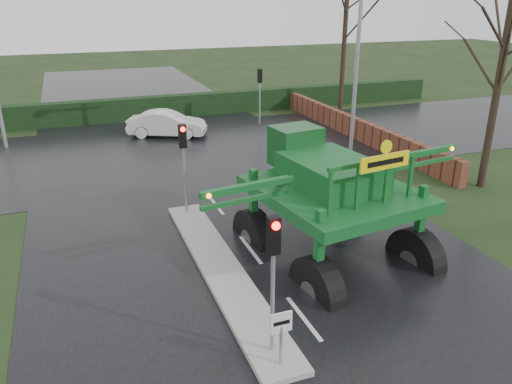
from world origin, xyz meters
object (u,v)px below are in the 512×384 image
object	(u,v)px
street_light_right	(353,36)
white_sedan	(168,136)
crop_sprayer	(316,207)
keep_left_sign	(281,330)
traffic_signal_far	(260,84)
traffic_signal_near	(273,257)
traffic_signal_mid	(183,150)

from	to	relation	value
street_light_right	white_sedan	bearing A→B (deg)	138.12
crop_sprayer	white_sedan	size ratio (longest dim) A/B	2.07
keep_left_sign	traffic_signal_far	bearing A→B (deg)	70.07
street_light_right	traffic_signal_far	bearing A→B (deg)	101.95
keep_left_sign	street_light_right	bearing A→B (deg)	54.88
traffic_signal_near	crop_sprayer	xyz separation A→B (m)	(2.18, 2.28, -0.10)
traffic_signal_mid	traffic_signal_far	xyz separation A→B (m)	(7.80, 12.52, 0.00)
street_light_right	crop_sprayer	distance (m)	13.44
traffic_signal_mid	street_light_right	world-z (taller)	street_light_right
keep_left_sign	street_light_right	distance (m)	17.23
traffic_signal_near	white_sedan	size ratio (longest dim) A/B	0.78
traffic_signal_mid	white_sedan	bearing A→B (deg)	82.22
traffic_signal_mid	white_sedan	distance (m)	11.99
traffic_signal_near	street_light_right	world-z (taller)	street_light_right
white_sedan	traffic_signal_far	bearing A→B (deg)	-57.35
keep_left_sign	traffic_signal_near	size ratio (longest dim) A/B	0.38
traffic_signal_near	white_sedan	bearing A→B (deg)	85.49
traffic_signal_mid	traffic_signal_far	distance (m)	14.75
street_light_right	white_sedan	xyz separation A→B (m)	(-7.91, 7.09, -5.99)
white_sedan	traffic_signal_mid	bearing A→B (deg)	-163.51
keep_left_sign	traffic_signal_mid	bearing A→B (deg)	90.00
traffic_signal_near	traffic_signal_mid	world-z (taller)	same
keep_left_sign	crop_sprayer	distance (m)	3.81
crop_sprayer	traffic_signal_mid	bearing A→B (deg)	101.44
white_sedan	crop_sprayer	bearing A→B (deg)	-153.81
traffic_signal_near	traffic_signal_far	bearing A→B (deg)	69.64
keep_left_sign	crop_sprayer	bearing A→B (deg)	51.81
keep_left_sign	traffic_signal_mid	world-z (taller)	traffic_signal_mid
keep_left_sign	traffic_signal_near	xyz separation A→B (m)	(0.00, 0.49, 1.53)
traffic_signal_near	traffic_signal_mid	distance (m)	8.50
street_light_right	crop_sprayer	size ratio (longest dim) A/B	1.07
keep_left_sign	traffic_signal_near	distance (m)	1.61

